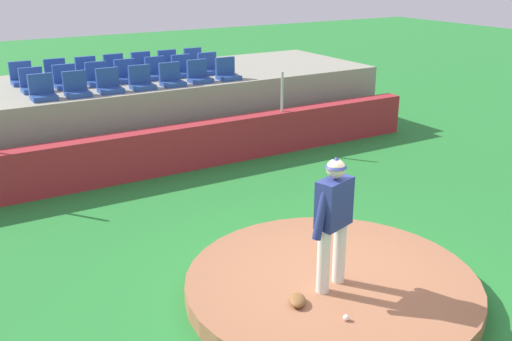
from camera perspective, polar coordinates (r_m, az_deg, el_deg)
ground_plane at (r=8.05m, az=7.28°, el=-11.74°), size 60.00×60.00×0.00m
pitchers_mound at (r=7.98m, az=7.32°, el=-10.99°), size 3.87×3.87×0.24m
pitcher at (r=7.27m, az=7.54°, el=-4.18°), size 0.79×0.38×1.74m
baseball at (r=7.08m, az=8.74°, el=-13.93°), size 0.07×0.07×0.07m
fielding_glove at (r=7.30m, az=4.05°, el=-12.45°), size 0.34×0.36×0.11m
brick_barrier at (r=12.29m, az=-8.68°, el=1.93°), size 12.57×0.40×0.95m
fence_post_right at (r=13.34m, az=2.55°, el=7.65°), size 0.06×0.06×0.90m
bleacher_platform at (r=14.52m, az=-12.65°, el=5.68°), size 12.54×3.69×1.55m
stadium_chair_0 at (r=12.58m, az=-20.01°, el=7.21°), size 0.48×0.44×0.50m
stadium_chair_1 at (r=12.68m, az=-17.01°, el=7.63°), size 0.48×0.44×0.50m
stadium_chair_2 at (r=12.88m, az=-14.04°, el=8.07°), size 0.48×0.44×0.50m
stadium_chair_3 at (r=13.08m, az=-11.05°, el=8.47°), size 0.48×0.44×0.50m
stadium_chair_4 at (r=13.32m, az=-8.20°, el=8.83°), size 0.48×0.44×0.50m
stadium_chair_5 at (r=13.64m, az=-5.55°, el=9.19°), size 0.48×0.44×0.50m
stadium_chair_6 at (r=13.93m, az=-2.81°, el=9.47°), size 0.48×0.44×0.50m
stadium_chair_7 at (r=13.41m, az=-20.85°, el=7.82°), size 0.48×0.44×0.50m
stadium_chair_8 at (r=13.58m, az=-17.96°, el=8.28°), size 0.48×0.44×0.50m
stadium_chair_9 at (r=13.74m, az=-15.09°, el=8.68°), size 0.48×0.44×0.50m
stadium_chair_10 at (r=13.95m, az=-12.46°, el=9.06°), size 0.48×0.44×0.50m
stadium_chair_11 at (r=14.21m, az=-9.61°, el=9.42°), size 0.48×0.44×0.50m
stadium_chair_12 at (r=14.42m, az=-7.12°, el=9.70°), size 0.48×0.44×0.50m
stadium_chair_13 at (r=14.70m, az=-4.58°, el=9.97°), size 0.48×0.44×0.50m
stadium_chair_14 at (r=14.33m, az=-21.75°, el=8.40°), size 0.48×0.44×0.50m
stadium_chair_15 at (r=14.45m, az=-18.79°, el=8.83°), size 0.48×0.44×0.50m
stadium_chair_16 at (r=14.57m, az=-16.05°, el=9.19°), size 0.48×0.44×0.50m
stadium_chair_17 at (r=14.81m, az=-13.51°, el=9.57°), size 0.48×0.44×0.50m
stadium_chair_18 at (r=15.03m, az=-10.95°, el=9.90°), size 0.48×0.44×0.50m
stadium_chair_19 at (r=15.24m, az=-8.46°, el=10.17°), size 0.48×0.44×0.50m
stadium_chair_20 at (r=15.53m, az=-6.00°, el=10.45°), size 0.48×0.44×0.50m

